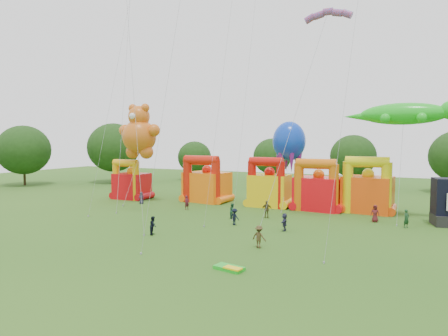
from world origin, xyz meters
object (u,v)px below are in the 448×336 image
at_px(spectator_0, 141,198).
at_px(spectator_4, 267,209).
at_px(teddy_bear_kite, 138,138).
at_px(octopus_kite, 288,157).
at_px(bouncy_castle_0, 131,184).
at_px(bouncy_castle_2, 269,188).
at_px(gecko_kite, 403,127).

xyz_separation_m(spectator_0, spectator_4, (18.62, -2.12, 0.16)).
height_order(teddy_bear_kite, octopus_kite, teddy_bear_kite).
height_order(bouncy_castle_0, spectator_4, bouncy_castle_0).
bearing_deg(bouncy_castle_0, spectator_4, -13.25).
height_order(octopus_kite, spectator_4, octopus_kite).
relative_size(bouncy_castle_2, spectator_4, 3.34).
bearing_deg(bouncy_castle_0, teddy_bear_kite, -32.52).
bearing_deg(bouncy_castle_2, teddy_bear_kite, -167.11).
bearing_deg(bouncy_castle_0, bouncy_castle_2, 6.01).
xyz_separation_m(bouncy_castle_2, spectator_0, (-16.27, -5.46, -1.65)).
bearing_deg(octopus_kite, teddy_bear_kite, -162.19).
xyz_separation_m(bouncy_castle_0, octopus_kite, (22.48, 4.40, 4.22)).
distance_m(spectator_0, spectator_4, 18.74).
bearing_deg(teddy_bear_kite, spectator_0, -45.32).
relative_size(bouncy_castle_0, spectator_0, 3.61).
bearing_deg(spectator_0, bouncy_castle_2, 11.11).
relative_size(bouncy_castle_0, spectator_4, 3.02).
relative_size(octopus_kite, spectator_0, 6.92).
distance_m(gecko_kite, spectator_4, 17.26).
xyz_separation_m(bouncy_castle_0, spectator_0, (4.34, -3.29, -1.43)).
distance_m(bouncy_castle_0, octopus_kite, 23.29).
height_order(teddy_bear_kite, spectator_0, teddy_bear_kite).
bearing_deg(spectator_0, octopus_kite, 15.54).
bearing_deg(teddy_bear_kite, gecko_kite, 4.14).
relative_size(gecko_kite, octopus_kite, 1.14).
distance_m(bouncy_castle_2, spectator_0, 17.24).
bearing_deg(gecko_kite, spectator_4, -156.03).
relative_size(teddy_bear_kite, spectator_0, 8.47).
bearing_deg(spectator_4, gecko_kite, -179.21).
relative_size(bouncy_castle_0, teddy_bear_kite, 0.43).
bearing_deg(spectator_0, gecko_kite, -0.62).
distance_m(gecko_kite, octopus_kite, 14.85).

